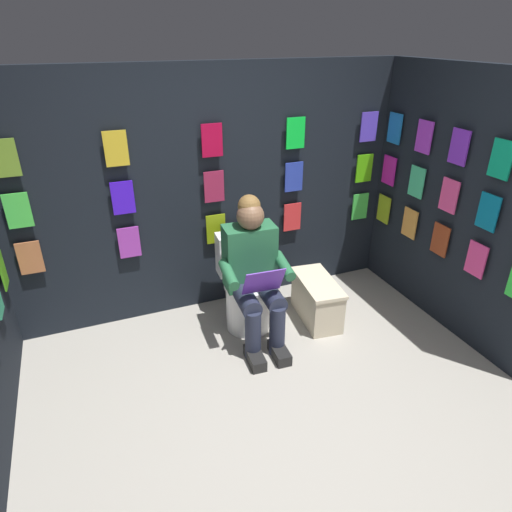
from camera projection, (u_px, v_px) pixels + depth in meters
The scene contains 6 objects.
ground_plane at pixel (313, 456), 2.68m from camera, with size 30.00×30.00×0.00m, color #9E998E.
display_wall_back at pixel (212, 193), 3.80m from camera, with size 3.45×0.14×2.08m.
display_wall_left at pixel (455, 204), 3.56m from camera, with size 0.14×1.88×2.08m.
toilet at pixel (246, 289), 3.78m from camera, with size 0.42×0.56×0.77m.
person_reading at pixel (254, 273), 3.46m from camera, with size 0.54×0.70×1.19m.
comic_longbox_near at pixel (317, 300), 3.88m from camera, with size 0.35×0.63×0.38m.
Camera 1 is at (1.01, 1.59, 2.28)m, focal length 31.41 mm.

